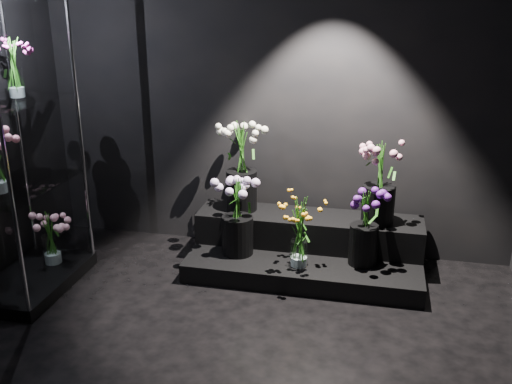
% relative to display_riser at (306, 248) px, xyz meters
% --- Properties ---
extents(wall_back, '(4.00, 0.00, 4.00)m').
position_rel_display_riser_xyz_m(wall_back, '(-0.33, 0.37, 1.23)').
color(wall_back, black).
rests_on(wall_back, floor).
extents(display_riser, '(1.86, 0.83, 0.41)m').
position_rel_display_riser_xyz_m(display_riser, '(0.00, 0.00, 0.00)').
color(display_riser, black).
rests_on(display_riser, floor).
extents(display_case, '(0.58, 0.97, 2.12)m').
position_rel_display_riser_xyz_m(display_case, '(-2.02, -0.79, 0.89)').
color(display_case, black).
rests_on(display_case, floor).
extents(bouquet_orange_bells, '(0.26, 0.26, 0.56)m').
position_rel_display_riser_xyz_m(bouquet_orange_bells, '(-0.02, -0.30, 0.27)').
color(bouquet_orange_bells, white).
rests_on(bouquet_orange_bells, display_riser).
extents(bouquet_lilac, '(0.44, 0.44, 0.64)m').
position_rel_display_riser_xyz_m(bouquet_lilac, '(-0.54, -0.18, 0.35)').
color(bouquet_lilac, black).
rests_on(bouquet_lilac, display_riser).
extents(bouquet_purple, '(0.41, 0.41, 0.64)m').
position_rel_display_riser_xyz_m(bouquet_purple, '(0.46, -0.16, 0.35)').
color(bouquet_purple, black).
rests_on(bouquet_purple, display_riser).
extents(bouquet_cream_roses, '(0.40, 0.40, 0.76)m').
position_rel_display_riser_xyz_m(bouquet_cream_roses, '(-0.58, 0.14, 0.68)').
color(bouquet_cream_roses, black).
rests_on(bouquet_cream_roses, display_riser).
extents(bouquet_pink_roses, '(0.50, 0.50, 0.66)m').
position_rel_display_riser_xyz_m(bouquet_pink_roses, '(0.55, 0.09, 0.62)').
color(bouquet_pink_roses, black).
rests_on(bouquet_pink_roses, display_riser).
extents(bouquet_case_magenta, '(0.27, 0.27, 0.41)m').
position_rel_display_riser_xyz_m(bouquet_case_magenta, '(-2.03, -0.66, 1.49)').
color(bouquet_case_magenta, white).
rests_on(bouquet_case_magenta, display_case).
extents(bouquet_case_base_pink, '(0.39, 0.39, 0.43)m').
position_rel_display_riser_xyz_m(bouquet_case_base_pink, '(-1.98, -0.56, 0.16)').
color(bouquet_case_base_pink, white).
rests_on(bouquet_case_base_pink, display_case).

